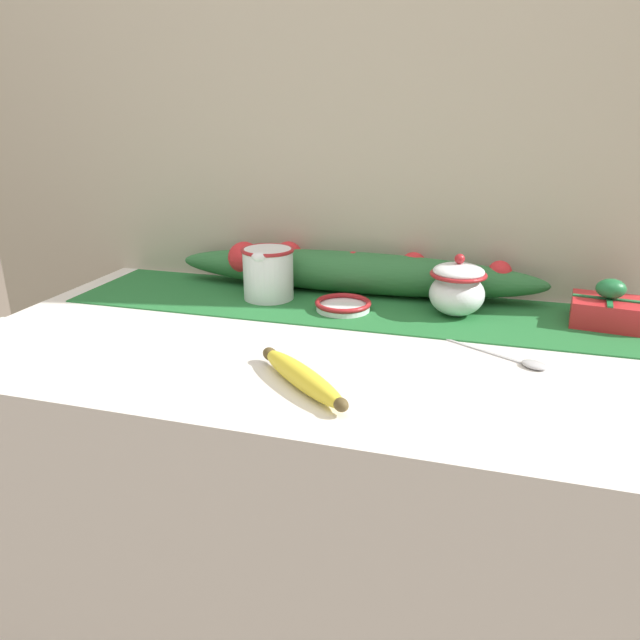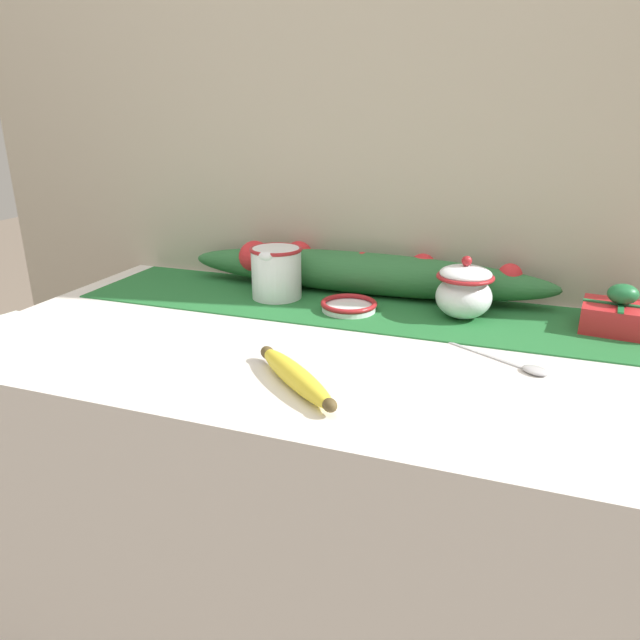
{
  "view_description": "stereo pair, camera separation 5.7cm",
  "coord_description": "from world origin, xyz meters",
  "px_view_note": "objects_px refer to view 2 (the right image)",
  "views": [
    {
      "loc": [
        0.27,
        -0.92,
        1.28
      ],
      "look_at": [
        0.02,
        -0.04,
        0.95
      ],
      "focal_mm": 32.0,
      "sensor_mm": 36.0,
      "label": 1
    },
    {
      "loc": [
        0.32,
        -0.9,
        1.28
      ],
      "look_at": [
        0.02,
        -0.04,
        0.95
      ],
      "focal_mm": 32.0,
      "sensor_mm": 36.0,
      "label": 2
    }
  ],
  "objects_px": {
    "sugar_bowl": "(464,290)",
    "spoon": "(528,368)",
    "banana": "(295,376)",
    "cream_pitcher": "(277,271)",
    "napkin_stack": "(5,333)",
    "gift_box": "(619,315)",
    "small_dish": "(349,306)"
  },
  "relations": [
    {
      "from": "spoon",
      "to": "banana",
      "type": "bearing_deg",
      "value": -121.78
    },
    {
      "from": "sugar_bowl",
      "to": "spoon",
      "type": "height_order",
      "value": "sugar_bowl"
    },
    {
      "from": "spoon",
      "to": "gift_box",
      "type": "height_order",
      "value": "gift_box"
    },
    {
      "from": "small_dish",
      "to": "gift_box",
      "type": "xyz_separation_m",
      "value": [
        0.5,
        0.06,
        0.02
      ]
    },
    {
      "from": "banana",
      "to": "gift_box",
      "type": "bearing_deg",
      "value": 40.57
    },
    {
      "from": "small_dish",
      "to": "napkin_stack",
      "type": "bearing_deg",
      "value": -146.61
    },
    {
      "from": "banana",
      "to": "napkin_stack",
      "type": "relative_size",
      "value": 1.46
    },
    {
      "from": "napkin_stack",
      "to": "gift_box",
      "type": "bearing_deg",
      "value": 21.53
    },
    {
      "from": "banana",
      "to": "spoon",
      "type": "distance_m",
      "value": 0.37
    },
    {
      "from": "banana",
      "to": "sugar_bowl",
      "type": "bearing_deg",
      "value": 62.78
    },
    {
      "from": "cream_pitcher",
      "to": "small_dish",
      "type": "height_order",
      "value": "cream_pitcher"
    },
    {
      "from": "banana",
      "to": "gift_box",
      "type": "relative_size",
      "value": 1.35
    },
    {
      "from": "napkin_stack",
      "to": "gift_box",
      "type": "relative_size",
      "value": 0.92
    },
    {
      "from": "napkin_stack",
      "to": "gift_box",
      "type": "xyz_separation_m",
      "value": [
        1.04,
        0.41,
        0.02
      ]
    },
    {
      "from": "cream_pitcher",
      "to": "small_dish",
      "type": "distance_m",
      "value": 0.18
    },
    {
      "from": "banana",
      "to": "spoon",
      "type": "relative_size",
      "value": 1.08
    },
    {
      "from": "banana",
      "to": "gift_box",
      "type": "distance_m",
      "value": 0.63
    },
    {
      "from": "small_dish",
      "to": "banana",
      "type": "distance_m",
      "value": 0.35
    },
    {
      "from": "spoon",
      "to": "napkin_stack",
      "type": "height_order",
      "value": "napkin_stack"
    },
    {
      "from": "sugar_bowl",
      "to": "small_dish",
      "type": "bearing_deg",
      "value": -171.24
    },
    {
      "from": "small_dish",
      "to": "banana",
      "type": "bearing_deg",
      "value": -86.16
    },
    {
      "from": "cream_pitcher",
      "to": "spoon",
      "type": "relative_size",
      "value": 0.76
    },
    {
      "from": "sugar_bowl",
      "to": "small_dish",
      "type": "height_order",
      "value": "sugar_bowl"
    },
    {
      "from": "cream_pitcher",
      "to": "gift_box",
      "type": "xyz_separation_m",
      "value": [
        0.68,
        0.02,
        -0.03
      ]
    },
    {
      "from": "sugar_bowl",
      "to": "spoon",
      "type": "bearing_deg",
      "value": -59.42
    },
    {
      "from": "cream_pitcher",
      "to": "spoon",
      "type": "distance_m",
      "value": 0.57
    },
    {
      "from": "sugar_bowl",
      "to": "banana",
      "type": "bearing_deg",
      "value": -117.22
    },
    {
      "from": "sugar_bowl",
      "to": "spoon",
      "type": "distance_m",
      "value": 0.25
    },
    {
      "from": "small_dish",
      "to": "spoon",
      "type": "height_order",
      "value": "small_dish"
    },
    {
      "from": "spoon",
      "to": "gift_box",
      "type": "xyz_separation_m",
      "value": [
        0.15,
        0.24,
        0.03
      ]
    },
    {
      "from": "sugar_bowl",
      "to": "banana",
      "type": "xyz_separation_m",
      "value": [
        -0.2,
        -0.39,
        -0.04
      ]
    },
    {
      "from": "napkin_stack",
      "to": "sugar_bowl",
      "type": "bearing_deg",
      "value": 27.06
    }
  ]
}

